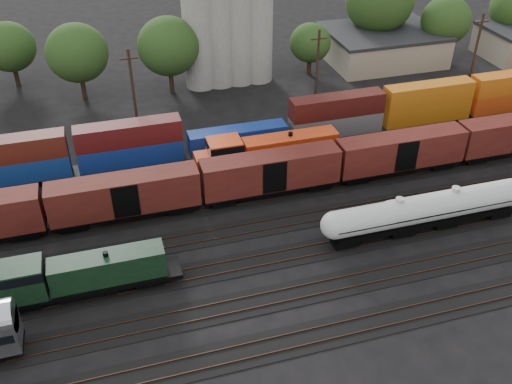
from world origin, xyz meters
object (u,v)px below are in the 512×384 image
object	(u,v)px
tank_car_a	(397,215)
green_locomotive	(74,276)
orange_locomotive	(264,152)
grain_silo	(226,9)

from	to	relation	value
tank_car_a	green_locomotive	bearing A→B (deg)	180.00
orange_locomotive	grain_silo	xyz separation A→B (m)	(2.23, 26.00, 8.63)
green_locomotive	tank_car_a	bearing A→B (deg)	-0.00
tank_car_a	orange_locomotive	xyz separation A→B (m)	(-9.02, 15.00, 0.13)
green_locomotive	tank_car_a	world-z (taller)	green_locomotive
tank_car_a	orange_locomotive	world-z (taller)	orange_locomotive
tank_car_a	grain_silo	xyz separation A→B (m)	(-6.78, 41.00, 8.75)
green_locomotive	grain_silo	world-z (taller)	grain_silo
green_locomotive	orange_locomotive	size ratio (longest dim) A/B	0.88
green_locomotive	tank_car_a	distance (m)	30.50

